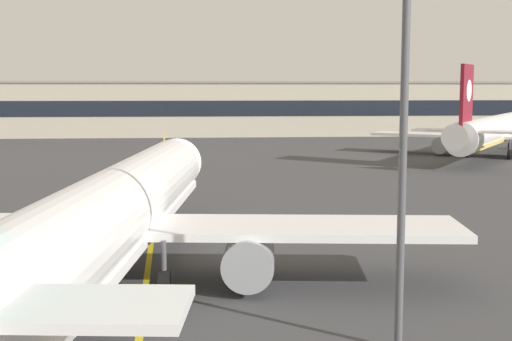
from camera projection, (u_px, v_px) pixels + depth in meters
The scene contains 6 objects.
taxiway_centreline at pixel (154, 217), 48.63m from camera, with size 0.30×180.00×0.01m, color yellow.
airliner_foreground at pixel (113, 214), 31.36m from camera, with size 32.33×41.50×11.65m.
airliner_background at pixel (492, 132), 89.85m from camera, with size 29.29×36.02×11.59m.
apron_lamp_post at pixel (404, 129), 23.28m from camera, with size 2.24×0.90×14.80m.
safety_cone_by_nose_gear at pixel (147, 216), 47.81m from camera, with size 0.44×0.44×0.55m.
terminal_building at pixel (223, 108), 130.78m from camera, with size 140.64×12.40×10.16m.
Camera 1 is at (3.25, -18.30, 9.12)m, focal length 48.51 mm.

